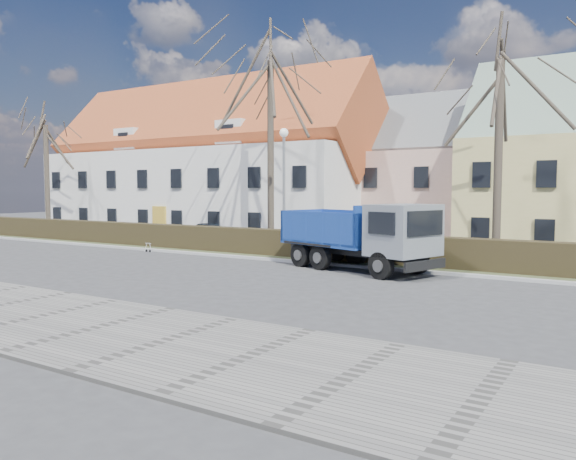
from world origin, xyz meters
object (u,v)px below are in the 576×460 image
Objects in this scene: cart_frame at (146,247)px; parked_car_a at (211,232)px; streetlight at (284,191)px; dump_truck at (353,235)px.

cart_frame is 6.34m from parked_car_a.
parked_car_a reaches higher than cart_frame.
streetlight reaches higher than parked_car_a.
dump_truck is 12.42m from cart_frame.
cart_frame is (-7.00, -2.89, -3.00)m from streetlight.
parked_car_a is at bearing 96.81° from cart_frame.
dump_truck is 1.92× the size of parked_car_a.
dump_truck reaches higher than cart_frame.
streetlight is 8.86m from parked_car_a.
dump_truck reaches higher than parked_car_a.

